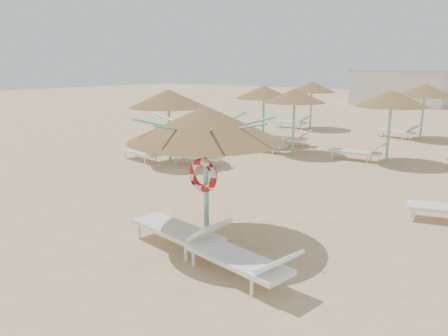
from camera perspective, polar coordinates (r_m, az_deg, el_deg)
The scene contains 6 objects.
ground at distance 9.59m, azimuth -0.91°, elevation -8.55°, with size 120.00×120.00×0.00m, color #D4B781.
main_palapa at distance 8.65m, azimuth -2.43°, elevation 5.72°, with size 3.12×3.12×2.80m.
lounger_main_a at distance 8.70m, azimuth -5.56°, elevation -8.11°, with size 2.40×1.03×0.84m.
lounger_main_b at distance 7.50m, azimuth 2.56°, elevation -11.89°, with size 2.25×0.99×0.79m.
palapa_field at distance 17.23m, azimuth 26.15°, elevation 7.76°, with size 19.90×14.69×2.72m.
service_hut at distance 43.61m, azimuth 21.94°, elevation 9.75°, with size 8.40×4.40×3.25m.
Camera 1 is at (5.47, -7.03, 3.55)m, focal length 35.00 mm.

